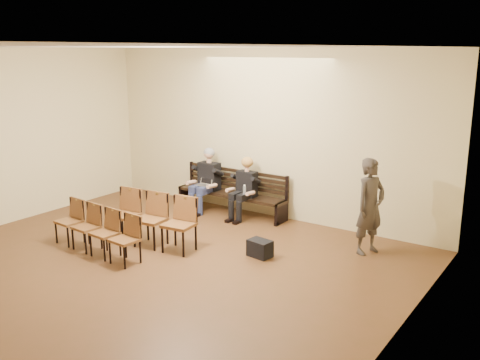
% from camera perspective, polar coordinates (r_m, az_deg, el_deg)
% --- Properties ---
extents(ground, '(10.00, 10.00, 0.00)m').
position_cam_1_polar(ground, '(8.08, -16.89, -12.27)').
color(ground, '#57341E').
rests_on(ground, ground).
extents(room_walls, '(8.02, 10.01, 3.51)m').
position_cam_1_polar(room_walls, '(7.85, -13.72, 6.58)').
color(room_walls, beige).
rests_on(room_walls, ground).
extents(bench, '(2.60, 0.90, 0.45)m').
position_cam_1_polar(bench, '(11.59, -0.96, -2.45)').
color(bench, black).
rests_on(bench, ground).
extents(seated_man, '(0.57, 0.79, 1.37)m').
position_cam_1_polar(seated_man, '(11.70, -3.59, 0.03)').
color(seated_man, black).
rests_on(seated_man, ground).
extents(seated_woman, '(0.51, 0.70, 1.18)m').
position_cam_1_polar(seated_woman, '(11.16, 0.45, -1.15)').
color(seated_woman, black).
rests_on(seated_woman, ground).
extents(laptop, '(0.34, 0.29, 0.22)m').
position_cam_1_polar(laptop, '(11.60, -3.96, -0.75)').
color(laptop, silver).
rests_on(laptop, bench).
extents(water_bottle, '(0.08, 0.08, 0.21)m').
position_cam_1_polar(water_bottle, '(10.92, 0.48, -1.67)').
color(water_bottle, silver).
rests_on(water_bottle, bench).
extents(bag, '(0.43, 0.32, 0.29)m').
position_cam_1_polar(bag, '(9.24, 2.14, -7.30)').
color(bag, black).
rests_on(bag, ground).
extents(passerby, '(0.69, 0.83, 1.93)m').
position_cam_1_polar(passerby, '(9.42, 13.75, -2.01)').
color(passerby, '#38322E').
rests_on(passerby, ground).
extents(chair_row_front, '(1.78, 0.71, 0.97)m').
position_cam_1_polar(chair_row_front, '(9.76, -9.54, -4.22)').
color(chair_row_front, brown).
rests_on(chair_row_front, ground).
extents(chair_row_back, '(2.01, 0.59, 0.81)m').
position_cam_1_polar(chair_row_back, '(9.65, -15.17, -5.21)').
color(chair_row_back, brown).
rests_on(chair_row_back, ground).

